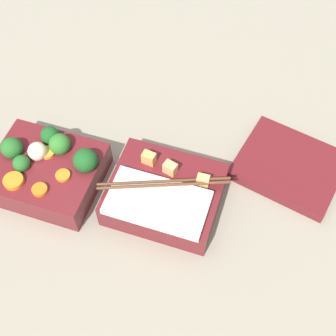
{
  "coord_description": "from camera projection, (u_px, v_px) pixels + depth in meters",
  "views": [
    {
      "loc": [
        0.22,
        -0.38,
        0.7
      ],
      "look_at": [
        0.09,
        0.04,
        0.05
      ],
      "focal_mm": 50.0,
      "sensor_mm": 36.0,
      "label": 1
    }
  ],
  "objects": [
    {
      "name": "ground_plane",
      "position": [
        114.0,
        187.0,
        0.82
      ],
      "size": [
        3.0,
        3.0,
        0.0
      ],
      "primitive_type": "plane",
      "color": "gray"
    },
    {
      "name": "bento_tray_vegetable",
      "position": [
        47.0,
        169.0,
        0.8
      ],
      "size": [
        0.18,
        0.15,
        0.08
      ],
      "color": "maroon",
      "rests_on": "ground_plane"
    },
    {
      "name": "bento_tray_rice",
      "position": [
        164.0,
        196.0,
        0.78
      ],
      "size": [
        0.2,
        0.15,
        0.07
      ],
      "color": "maroon",
      "rests_on": "ground_plane"
    },
    {
      "name": "bento_lid",
      "position": [
        289.0,
        166.0,
        0.83
      ],
      "size": [
        0.21,
        0.18,
        0.02
      ],
      "primitive_type": "cube",
      "rotation": [
        0.0,
        0.0,
        -0.22
      ],
      "color": "maroon",
      "rests_on": "ground_plane"
    }
  ]
}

